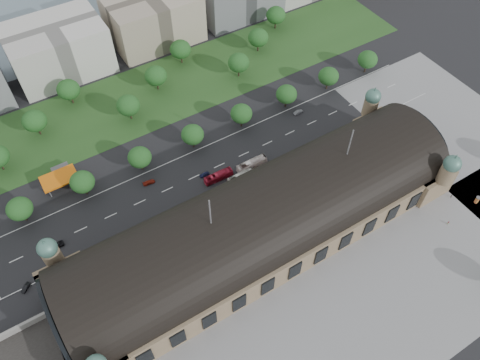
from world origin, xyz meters
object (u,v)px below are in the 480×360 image
parked_car_0 (26,287)px  parked_car_1 (88,266)px  parked_car_2 (104,249)px  parked_car_4 (122,251)px  traffic_car_3 (149,182)px  traffic_car_2 (56,246)px  petrol_station (61,174)px  bus_west (219,176)px  parked_car_5 (142,231)px  parked_car_6 (144,230)px  parked_car_3 (107,248)px  traffic_car_4 (204,174)px  advertising_column (477,200)px  pedestrian_0 (448,223)px  traffic_car_5 (298,112)px  bus_east (241,177)px  pedestrian_2 (451,196)px  bus_mid (252,164)px

parked_car_0 → parked_car_1: 21.43m
parked_car_2 → parked_car_4: 6.55m
traffic_car_3 → traffic_car_2: bearing=107.1°
petrol_station → bus_west: petrol_station is taller
parked_car_5 → parked_car_1: bearing=-115.0°
parked_car_6 → parked_car_2: bearing=-121.7°
petrol_station → parked_car_3: bearing=-85.5°
parked_car_0 → parked_car_2: parked_car_2 is taller
traffic_car_4 → bus_west: size_ratio=0.34×
parked_car_2 → bus_west: bearing=72.5°
parked_car_1 → parked_car_6: bearing=78.1°
parked_car_0 → advertising_column: advertising_column is taller
parked_car_1 → pedestrian_0: (121.86, -53.80, 0.08)m
traffic_car_4 → traffic_car_5: size_ratio=0.89×
traffic_car_4 → bus_east: 15.32m
parked_car_2 → bus_east: 59.70m
bus_west → parked_car_1: bearing=101.7°
parked_car_6 → bus_east: bearing=60.9°
traffic_car_4 → pedestrian_2: (77.41, -60.58, 0.10)m
parked_car_6 → traffic_car_3: bearing=118.8°
traffic_car_5 → bus_west: (-50.13, -14.13, 0.95)m
parked_car_6 → petrol_station: bearing=172.2°
bus_west → pedestrian_2: size_ratio=7.64×
parked_car_5 → pedestrian_0: (99.83, -57.24, -0.01)m
parked_car_0 → bus_east: size_ratio=0.34×
parked_car_2 → parked_car_3: bearing=64.8°
parked_car_1 → pedestrian_2: size_ratio=3.18×
traffic_car_3 → parked_car_1: size_ratio=0.95×
parked_car_0 → traffic_car_2: bearing=86.8°
traffic_car_2 → advertising_column: 160.27m
parked_car_0 → parked_car_5: size_ratio=0.72×
parked_car_3 → parked_car_6: parked_car_3 is taller
parked_car_3 → bus_west: (51.00, 7.00, 0.99)m
bus_west → petrol_station: bearing=60.1°
parked_car_2 → parked_car_6: 15.63m
traffic_car_3 → bus_mid: bearing=-105.5°
traffic_car_4 → parked_car_3: (-46.84, -11.58, 0.02)m
petrol_station → traffic_car_5: size_ratio=2.96×
traffic_car_4 → parked_car_6: 34.15m
pedestrian_2 → bus_mid: bearing=13.8°
traffic_car_3 → traffic_car_4: 22.50m
traffic_car_4 → parked_car_4: bearing=-68.2°
advertising_column → parked_car_5: bearing=154.5°
parked_car_3 → pedestrian_0: size_ratio=2.73×
bus_east → parked_car_0: bearing=90.5°
parked_car_5 → advertising_column: bearing=30.5°
traffic_car_5 → bus_east: size_ratio=0.39×
parked_car_0 → parked_car_2: (28.34, 0.00, 0.08)m
parked_car_5 → traffic_car_4: bearing=75.5°
parked_car_1 → bus_east: (66.85, 5.45, 0.99)m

